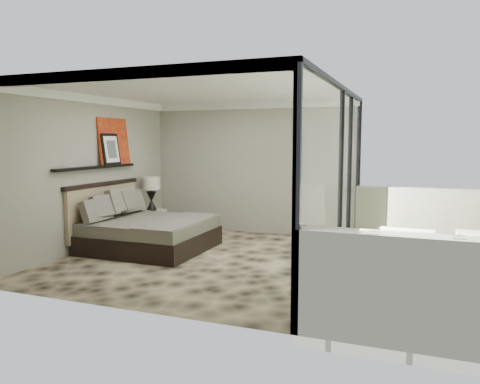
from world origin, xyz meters
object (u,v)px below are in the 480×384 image
(nightstand, at_px, (152,223))
(ottoman, at_px, (472,247))
(bed, at_px, (146,231))
(lounger, at_px, (402,269))
(table_lamp, at_px, (151,189))

(nightstand, height_order, ottoman, ottoman)
(bed, height_order, lounger, bed)
(table_lamp, xyz_separation_m, lounger, (5.14, -1.77, -0.77))
(bed, relative_size, ottoman, 4.20)
(table_lamp, bearing_deg, lounger, -19.01)
(table_lamp, bearing_deg, nightstand, -54.29)
(table_lamp, bearing_deg, ottoman, -1.68)
(lounger, bearing_deg, table_lamp, 162.60)
(bed, height_order, table_lamp, table_lamp)
(nightstand, distance_m, ottoman, 6.16)
(nightstand, height_order, table_lamp, table_lamp)
(bed, distance_m, ottoman, 5.63)
(bed, xyz_separation_m, ottoman, (5.52, 1.10, -0.09))
(nightstand, bearing_deg, bed, -66.38)
(table_lamp, height_order, lounger, table_lamp)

